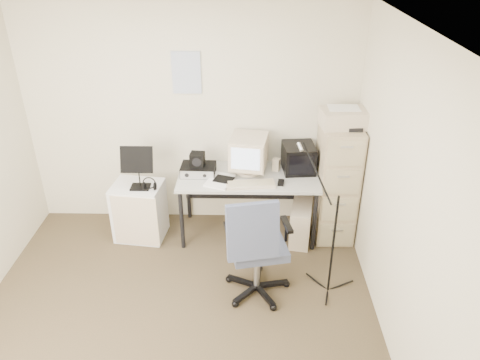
{
  "coord_description": "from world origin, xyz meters",
  "views": [
    {
      "loc": [
        0.63,
        -2.96,
        3.09
      ],
      "look_at": [
        0.55,
        0.95,
        0.95
      ],
      "focal_mm": 35.0,
      "sensor_mm": 36.0,
      "label": 1
    }
  ],
  "objects_px": {
    "office_chair": "(258,244)",
    "side_cart": "(140,211)",
    "filing_cabinet": "(336,182)",
    "desk": "(248,205)"
  },
  "relations": [
    {
      "from": "filing_cabinet",
      "to": "desk",
      "type": "relative_size",
      "value": 0.87
    },
    {
      "from": "side_cart",
      "to": "filing_cabinet",
      "type": "bearing_deg",
      "value": 10.05
    },
    {
      "from": "filing_cabinet",
      "to": "desk",
      "type": "height_order",
      "value": "filing_cabinet"
    },
    {
      "from": "desk",
      "to": "office_chair",
      "type": "height_order",
      "value": "office_chair"
    },
    {
      "from": "office_chair",
      "to": "side_cart",
      "type": "relative_size",
      "value": 1.71
    },
    {
      "from": "desk",
      "to": "office_chair",
      "type": "distance_m",
      "value": 1.0
    },
    {
      "from": "filing_cabinet",
      "to": "office_chair",
      "type": "distance_m",
      "value": 1.33
    },
    {
      "from": "filing_cabinet",
      "to": "desk",
      "type": "xyz_separation_m",
      "value": [
        -0.95,
        -0.03,
        -0.29
      ]
    },
    {
      "from": "office_chair",
      "to": "side_cart",
      "type": "height_order",
      "value": "office_chair"
    },
    {
      "from": "filing_cabinet",
      "to": "side_cart",
      "type": "xyz_separation_m",
      "value": [
        -2.15,
        -0.11,
        -0.33
      ]
    }
  ]
}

